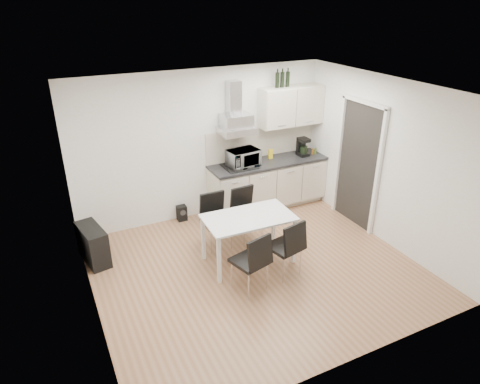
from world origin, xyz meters
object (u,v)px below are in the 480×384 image
(chair_far_left, at_px, (217,222))
(chair_near_left, at_px, (250,261))
(chair_near_right, at_px, (284,247))
(kitchenette, at_px, (269,165))
(floor_speaker, at_px, (182,213))
(chair_far_right, at_px, (248,215))
(guitar_amp, at_px, (93,245))
(dining_table, at_px, (249,222))

(chair_far_left, height_order, chair_near_left, same)
(chair_near_left, distance_m, chair_near_right, 0.61)
(kitchenette, bearing_deg, floor_speaker, 174.35)
(chair_far_left, height_order, chair_far_right, same)
(chair_far_right, bearing_deg, chair_near_right, 87.24)
(chair_near_right, height_order, guitar_amp, chair_near_right)
(chair_near_right, bearing_deg, chair_far_left, 104.53)
(chair_near_left, bearing_deg, chair_far_right, 48.51)
(chair_far_left, xyz_separation_m, floor_speaker, (-0.22, 1.09, -0.30))
(dining_table, relative_size, guitar_amp, 1.83)
(dining_table, xyz_separation_m, chair_near_left, (-0.30, -0.62, -0.22))
(kitchenette, height_order, chair_near_left, kitchenette)
(dining_table, distance_m, guitar_amp, 2.35)
(chair_near_left, relative_size, floor_speaker, 3.20)
(chair_near_left, bearing_deg, guitar_amp, 122.37)
(kitchenette, relative_size, dining_table, 1.91)
(guitar_amp, bearing_deg, dining_table, -36.73)
(kitchenette, distance_m, chair_far_right, 1.37)
(chair_far_right, relative_size, floor_speaker, 3.20)
(chair_near_left, height_order, chair_near_right, same)
(chair_far_left, relative_size, chair_near_left, 1.00)
(kitchenette, relative_size, floor_speaker, 9.15)
(dining_table, height_order, guitar_amp, dining_table)
(kitchenette, height_order, chair_far_right, kitchenette)
(chair_near_left, height_order, guitar_amp, chair_near_left)
(chair_far_left, height_order, floor_speaker, chair_far_left)
(chair_near_left, bearing_deg, chair_far_left, 72.87)
(dining_table, bearing_deg, floor_speaker, 108.11)
(chair_near_left, xyz_separation_m, guitar_amp, (-1.79, 1.63, -0.16))
(floor_speaker, bearing_deg, chair_near_right, -69.49)
(floor_speaker, bearing_deg, dining_table, -73.05)
(dining_table, distance_m, chair_near_left, 0.72)
(chair_far_left, distance_m, guitar_amp, 1.88)
(chair_near_right, bearing_deg, guitar_amp, 134.48)
(chair_far_right, height_order, chair_near_left, same)
(floor_speaker, bearing_deg, kitchenette, -4.95)
(kitchenette, xyz_separation_m, floor_speaker, (-1.67, 0.17, -0.69))
(chair_far_right, distance_m, floor_speaker, 1.37)
(guitar_amp, distance_m, floor_speaker, 1.74)
(kitchenette, height_order, floor_speaker, kitchenette)
(chair_far_left, bearing_deg, chair_near_right, 118.60)
(floor_speaker, bearing_deg, guitar_amp, -157.46)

